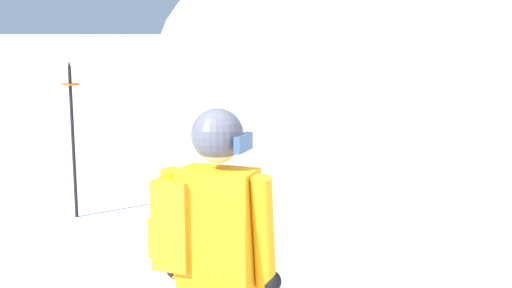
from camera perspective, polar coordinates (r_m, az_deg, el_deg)
The scene contains 3 objects.
ridge_peak_main at distance 45.22m, azimuth 12.90°, elevation 7.39°, with size 33.34×30.01×17.18m.
snowboarder_main at distance 3.25m, azimuth -3.96°, elevation -10.89°, with size 0.82×1.74×1.71m.
piste_marker_near at distance 7.36m, azimuth -15.90°, elevation 1.31°, with size 0.20×0.20×1.73m.
Camera 1 is at (-0.16, -2.37, 2.09)m, focal length 45.95 mm.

